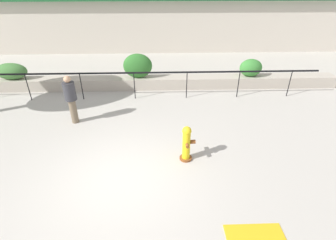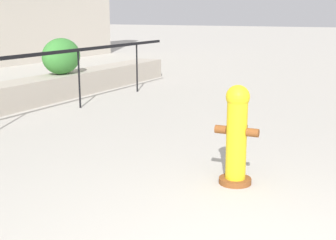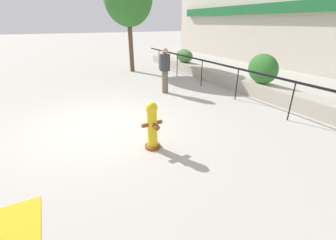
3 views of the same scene
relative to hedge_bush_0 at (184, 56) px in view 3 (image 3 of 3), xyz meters
name	(u,v)px [view 3 (image 3 of 3)]	position (x,y,z in m)	size (l,w,h in m)	color
ground_plane	(99,126)	(5.40, -6.00, -0.86)	(120.00, 120.00, 0.00)	#B2ADA3
planter_wall_low	(257,89)	(5.40, 0.00, -0.61)	(18.00, 0.70, 0.50)	#ADA393
fence_railing_segment	(238,72)	(5.40, -1.10, 0.16)	(15.00, 0.05, 1.15)	black
hedge_bush_0	(184,56)	(0.00, 0.00, 0.00)	(1.37, 0.70, 0.71)	#427538
hedge_bush_1	(263,69)	(5.49, 0.00, 0.18)	(1.26, 0.64, 1.07)	#2D6B28
fire_hydrant	(152,125)	(7.15, -5.17, -0.30)	(0.44, 0.48, 1.08)	brown
pedestrian	(165,68)	(3.42, -2.97, 0.13)	(0.49, 0.49, 1.73)	brown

